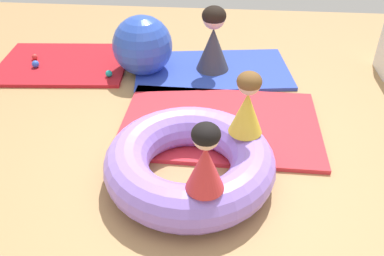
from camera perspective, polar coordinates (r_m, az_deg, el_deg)
The scene contains 13 objects.
ground_plane at distance 3.26m, azimuth 1.12°, elevation -7.21°, with size 8.00×8.00×0.00m, color tan.
gym_mat_near_left at distance 3.84m, azimuth 3.93°, elevation 0.63°, with size 1.82×1.22×0.04m, color red.
gym_mat_far_left at distance 5.14m, azimuth -17.40°, elevation 8.53°, with size 1.48×1.09×0.04m, color #B21923.
gym_mat_far_right at distance 4.77m, azimuth 2.85°, elevation 8.05°, with size 1.74×0.98×0.04m, color #2D47B7.
inflatable_cushion at distance 3.15m, azimuth -0.33°, elevation -4.84°, with size 1.31×1.31×0.34m, color #9975EA.
child_in_red at distance 2.54m, azimuth 1.88°, elevation -4.27°, with size 0.26×0.26×0.50m.
child_in_yellow at distance 3.07m, azimuth 7.70°, elevation 3.33°, with size 0.36×0.36×0.51m.
adult_seated at distance 4.61m, azimuth 2.98°, elevation 12.18°, with size 0.50×0.50×0.73m.
play_ball_teal at distance 4.66m, azimuth -11.49°, elevation 7.43°, with size 0.08×0.08×0.08m, color teal.
play_ball_yellow at distance 3.49m, azimuth 6.65°, elevation -2.54°, with size 0.07×0.07×0.07m, color yellow.
play_ball_blue at distance 5.10m, azimuth -20.95°, elevation 8.32°, with size 0.08×0.08×0.08m, color blue.
play_ball_red at distance 5.30m, azimuth -21.04°, elevation 9.23°, with size 0.07×0.07×0.07m, color red.
exercise_ball_large at distance 4.65m, azimuth -6.90°, elevation 11.32°, with size 0.66×0.66×0.66m, color blue.
Camera 1 is at (0.15, -2.40, 2.20)m, focal length 38.34 mm.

